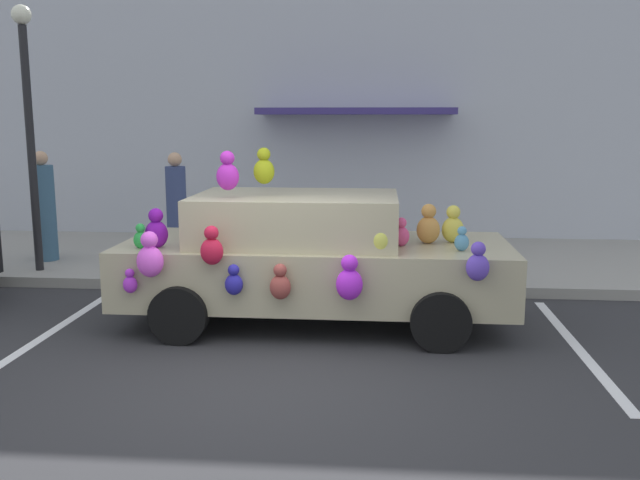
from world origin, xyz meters
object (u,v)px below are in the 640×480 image
(plush_covered_car, at_px, (310,257))
(pedestrian_walking_past, at_px, (44,210))
(teddy_bear_on_sidewalk, at_px, (189,255))
(pedestrian_near_shopfront, at_px, (177,210))
(street_lamp_post, at_px, (28,111))

(plush_covered_car, height_order, pedestrian_walking_past, plush_covered_car)
(teddy_bear_on_sidewalk, distance_m, pedestrian_walking_past, 2.71)
(plush_covered_car, bearing_deg, teddy_bear_on_sidewalk, 136.41)
(plush_covered_car, xyz_separation_m, pedestrian_near_shopfront, (-2.47, 2.87, 0.16))
(teddy_bear_on_sidewalk, xyz_separation_m, pedestrian_near_shopfront, (-0.46, 0.96, 0.55))
(pedestrian_near_shopfront, xyz_separation_m, pedestrian_walking_past, (-2.10, -0.28, 0.00))
(street_lamp_post, bearing_deg, teddy_bear_on_sidewalk, 1.27)
(teddy_bear_on_sidewalk, bearing_deg, pedestrian_walking_past, 165.11)
(pedestrian_walking_past, bearing_deg, pedestrian_near_shopfront, 7.49)
(plush_covered_car, relative_size, pedestrian_near_shopfront, 2.61)
(plush_covered_car, xyz_separation_m, teddy_bear_on_sidewalk, (-2.01, 1.91, -0.39))
(plush_covered_car, xyz_separation_m, pedestrian_walking_past, (-4.57, 2.59, 0.16))
(teddy_bear_on_sidewalk, bearing_deg, pedestrian_near_shopfront, 115.80)
(plush_covered_car, distance_m, pedestrian_walking_past, 5.25)
(plush_covered_car, height_order, street_lamp_post, street_lamp_post)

